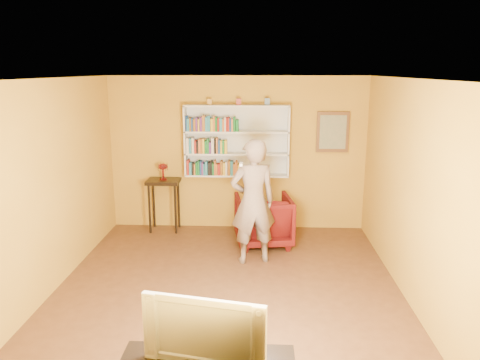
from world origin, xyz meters
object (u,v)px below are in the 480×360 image
Objects in this scene: armchair at (263,220)px; ruby_lustre at (163,168)px; bookshelf at (237,141)px; console_table at (164,188)px; television at (207,326)px; person at (253,202)px.

ruby_lustre is at bearing -27.55° from armchair.
console_table is at bearing -172.90° from bookshelf.
console_table is (-1.28, -0.16, -0.83)m from bookshelf.
armchair is 0.89× the size of television.
person reaches higher than console_table.
person is at bearing -78.24° from bookshelf.
console_table is 1.03× the size of armchair.
bookshelf reaches higher than console_table.
ruby_lustre is 1.99m from armchair.
bookshelf is 4.73m from television.
television is at bearing -74.17° from ruby_lustre.
armchair is at bearing -18.96° from console_table.
console_table is at bearing 117.37° from television.
person is (1.59, -1.32, -0.21)m from ruby_lustre.
ruby_lustre is (-1.28, -0.16, -0.46)m from bookshelf.
bookshelf is at bearing 7.10° from console_table.
person is 3.20m from television.
ruby_lustre reaches higher than television.
ruby_lustre is (0.00, -0.00, 0.37)m from console_table.
ruby_lustre is at bearing -45.00° from console_table.
person is at bearing 95.92° from television.
bookshelf is 0.97× the size of person.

